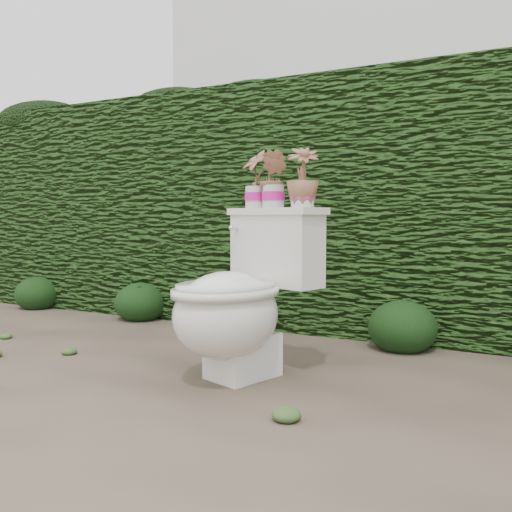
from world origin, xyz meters
The scene contains 11 objects.
ground centered at (0.00, 0.00, 0.00)m, with size 60.00×60.00×0.00m, color #73614F.
hedge centered at (0.00, 1.60, 0.80)m, with size 8.00×1.00×1.60m, color #2F581D.
house_wall centered at (0.60, 6.00, 2.00)m, with size 8.00×3.50×4.00m, color silver.
toilet centered at (-0.08, 0.12, 0.36)m, with size 0.65×0.79×0.78m.
potted_plant_left centered at (-0.14, 0.39, 0.91)m, with size 0.15×0.10×0.28m, color #296920.
potted_plant_center centered at (-0.03, 0.36, 0.91)m, with size 0.14×0.11×0.26m, color #296920.
potted_plant_right centered at (0.15, 0.30, 0.91)m, with size 0.15×0.15×0.26m, color #296920.
liriope_clump_0 centered at (-2.48, 1.07, 0.14)m, with size 0.36×0.36×0.28m, color #1A3A14.
liriope_clump_1 centered at (-1.42, 1.06, 0.15)m, with size 0.37×0.37×0.29m, color #1A3A14.
liriope_clump_2 centered at (-0.54, 1.11, 0.14)m, with size 0.35×0.35×0.28m, color #1A3A14.
liriope_clump_3 centered at (0.46, 1.01, 0.15)m, with size 0.38×0.38×0.30m, color #1A3A14.
Camera 1 is at (1.09, -2.00, 0.73)m, focal length 38.00 mm.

